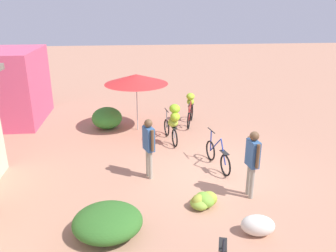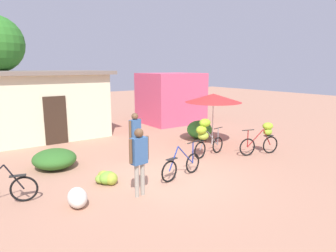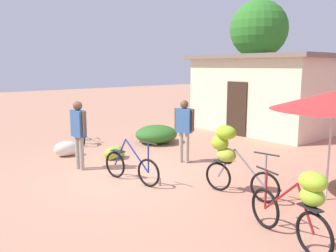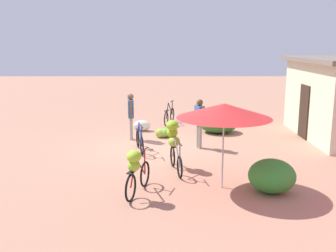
% 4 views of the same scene
% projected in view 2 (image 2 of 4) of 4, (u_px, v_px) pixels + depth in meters
% --- Properties ---
extents(ground_plane, '(60.00, 60.00, 0.00)m').
position_uv_depth(ground_plane, '(167.00, 178.00, 8.67)').
color(ground_plane, tan).
extents(building_low, '(5.49, 3.35, 3.00)m').
position_uv_depth(building_low, '(46.00, 104.00, 13.44)').
color(building_low, beige).
rests_on(building_low, ground).
extents(shop_pink, '(3.20, 2.80, 2.83)m').
position_uv_depth(shop_pink, '(171.00, 98.00, 17.23)').
color(shop_pink, '#D74D71').
rests_on(shop_pink, ground).
extents(hedge_bush_front_left, '(1.34, 1.45, 0.60)m').
position_uv_depth(hedge_bush_front_left, '(54.00, 159.00, 9.52)').
color(hedge_bush_front_left, '#306624').
rests_on(hedge_bush_front_left, ground).
extents(hedge_bush_front_right, '(1.12, 1.13, 0.81)m').
position_uv_depth(hedge_bush_front_right, '(199.00, 129.00, 13.49)').
color(hedge_bush_front_right, '#378831').
rests_on(hedge_bush_front_right, ground).
extents(market_umbrella, '(2.29, 2.29, 2.11)m').
position_uv_depth(market_umbrella, '(213.00, 98.00, 12.11)').
color(market_umbrella, beige).
rests_on(market_umbrella, ground).
extents(bicycle_near_pile, '(1.63, 0.37, 0.98)m').
position_uv_depth(bicycle_near_pile, '(182.00, 166.00, 8.71)').
color(bicycle_near_pile, black).
rests_on(bicycle_near_pile, ground).
extents(bicycle_center_loaded, '(1.63, 0.46, 1.41)m').
position_uv_depth(bicycle_center_loaded, '(205.00, 134.00, 10.53)').
color(bicycle_center_loaded, black).
rests_on(bicycle_center_loaded, ground).
extents(bicycle_by_shop, '(1.59, 0.50, 1.17)m').
position_uv_depth(bicycle_by_shop, '(264.00, 136.00, 11.01)').
color(bicycle_by_shop, black).
rests_on(bicycle_by_shop, ground).
extents(banana_pile_on_ground, '(0.71, 0.81, 0.34)m').
position_uv_depth(banana_pile_on_ground, '(107.00, 178.00, 8.27)').
color(banana_pile_on_ground, '#95AC34').
rests_on(banana_pile_on_ground, ground).
extents(produce_sack, '(0.56, 0.77, 0.44)m').
position_uv_depth(produce_sack, '(77.00, 198.00, 6.88)').
color(produce_sack, silver).
rests_on(produce_sack, ground).
extents(person_vendor, '(0.58, 0.25, 1.72)m').
position_uv_depth(person_vendor, '(139.00, 155.00, 7.30)').
color(person_vendor, gray).
rests_on(person_vendor, ground).
extents(person_bystander, '(0.55, 0.33, 1.69)m').
position_uv_depth(person_bystander, '(135.00, 132.00, 9.95)').
color(person_bystander, gray).
rests_on(person_bystander, ground).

